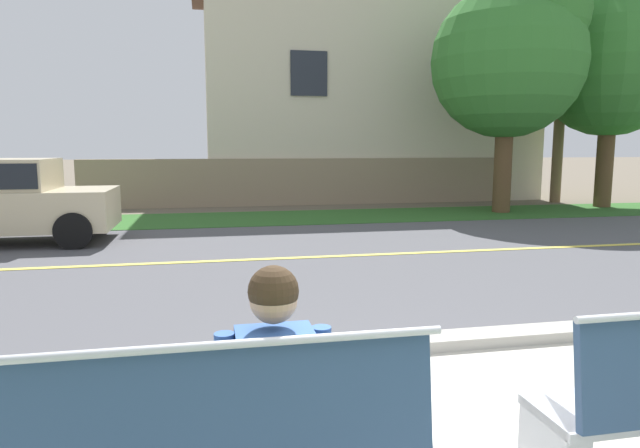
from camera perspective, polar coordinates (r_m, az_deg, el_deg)
ground_plane at (r=10.28m, az=-4.22°, el=-1.91°), size 140.00×140.00×0.00m
curb_edge at (r=4.89m, az=4.49°, el=-12.50°), size 44.00×0.30×0.11m
street_asphalt at (r=8.82m, az=-2.97°, el=-3.53°), size 52.00×8.00×0.01m
road_centre_line at (r=8.82m, az=-2.97°, el=-3.50°), size 48.00×0.14×0.01m
far_verge_grass at (r=13.73m, az=-6.09°, el=0.59°), size 48.00×2.80×0.02m
seated_person_blue at (r=2.68m, az=-4.93°, el=-16.01°), size 0.52×0.68×1.25m
shade_tree_left at (r=15.79m, az=19.29°, el=16.53°), size 3.94×3.94×6.51m
shade_tree_centre at (r=18.34m, az=28.30°, el=15.26°), size 4.09×4.09×6.74m
garden_wall at (r=16.87m, az=-1.52°, el=4.37°), size 13.00×0.36×1.40m
house_across_street at (r=20.63m, az=4.05°, el=13.86°), size 11.69×6.91×7.68m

